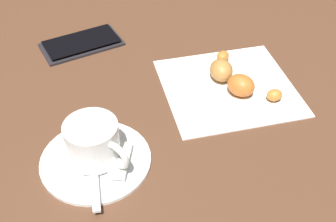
{
  "coord_description": "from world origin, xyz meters",
  "views": [
    {
      "loc": [
        0.17,
        0.43,
        0.42
      ],
      "look_at": [
        0.01,
        0.01,
        0.02
      ],
      "focal_mm": 47.38,
      "sensor_mm": 36.0,
      "label": 1
    }
  ],
  "objects_px": {
    "espresso_cup": "(93,142)",
    "cell_phone": "(82,43)",
    "saucer": "(96,159)",
    "napkin": "(228,87)",
    "sugar_packet": "(120,160)",
    "croissant": "(234,78)",
    "teaspoon": "(93,158)"
  },
  "relations": [
    {
      "from": "saucer",
      "to": "croissant",
      "type": "relative_size",
      "value": 0.99
    },
    {
      "from": "sugar_packet",
      "to": "napkin",
      "type": "bearing_deg",
      "value": -37.79
    },
    {
      "from": "teaspoon",
      "to": "sugar_packet",
      "type": "height_order",
      "value": "teaspoon"
    },
    {
      "from": "teaspoon",
      "to": "sugar_packet",
      "type": "xyz_separation_m",
      "value": [
        -0.03,
        0.02,
        0.0
      ]
    },
    {
      "from": "saucer",
      "to": "teaspoon",
      "type": "bearing_deg",
      "value": 51.36
    },
    {
      "from": "teaspoon",
      "to": "cell_phone",
      "type": "xyz_separation_m",
      "value": [
        -0.05,
        -0.27,
        -0.01
      ]
    },
    {
      "from": "teaspoon",
      "to": "cell_phone",
      "type": "relative_size",
      "value": 0.86
    },
    {
      "from": "saucer",
      "to": "teaspoon",
      "type": "distance_m",
      "value": 0.01
    },
    {
      "from": "saucer",
      "to": "napkin",
      "type": "xyz_separation_m",
      "value": [
        -0.22,
        -0.07,
        -0.0
      ]
    },
    {
      "from": "sugar_packet",
      "to": "croissant",
      "type": "relative_size",
      "value": 0.41
    },
    {
      "from": "espresso_cup",
      "to": "cell_phone",
      "type": "distance_m",
      "value": 0.27
    },
    {
      "from": "teaspoon",
      "to": "sugar_packet",
      "type": "relative_size",
      "value": 2.1
    },
    {
      "from": "saucer",
      "to": "napkin",
      "type": "distance_m",
      "value": 0.23
    },
    {
      "from": "sugar_packet",
      "to": "teaspoon",
      "type": "bearing_deg",
      "value": 88.74
    },
    {
      "from": "espresso_cup",
      "to": "croissant",
      "type": "distance_m",
      "value": 0.24
    },
    {
      "from": "napkin",
      "to": "sugar_packet",
      "type": "bearing_deg",
      "value": 25.42
    },
    {
      "from": "cell_phone",
      "to": "croissant",
      "type": "bearing_deg",
      "value": 133.97
    },
    {
      "from": "sugar_packet",
      "to": "cell_phone",
      "type": "bearing_deg",
      "value": 23.76
    },
    {
      "from": "napkin",
      "to": "croissant",
      "type": "bearing_deg",
      "value": 165.18
    },
    {
      "from": "espresso_cup",
      "to": "saucer",
      "type": "bearing_deg",
      "value": 31.24
    },
    {
      "from": "saucer",
      "to": "croissant",
      "type": "distance_m",
      "value": 0.24
    },
    {
      "from": "espresso_cup",
      "to": "cell_phone",
      "type": "height_order",
      "value": "espresso_cup"
    },
    {
      "from": "saucer",
      "to": "espresso_cup",
      "type": "height_order",
      "value": "espresso_cup"
    },
    {
      "from": "espresso_cup",
      "to": "croissant",
      "type": "height_order",
      "value": "espresso_cup"
    },
    {
      "from": "saucer",
      "to": "croissant",
      "type": "bearing_deg",
      "value": -162.73
    },
    {
      "from": "espresso_cup",
      "to": "napkin",
      "type": "bearing_deg",
      "value": -161.92
    },
    {
      "from": "espresso_cup",
      "to": "teaspoon",
      "type": "distance_m",
      "value": 0.02
    },
    {
      "from": "saucer",
      "to": "cell_phone",
      "type": "bearing_deg",
      "value": -99.02
    },
    {
      "from": "teaspoon",
      "to": "croissant",
      "type": "relative_size",
      "value": 0.86
    },
    {
      "from": "sugar_packet",
      "to": "cell_phone",
      "type": "relative_size",
      "value": 0.41
    },
    {
      "from": "teaspoon",
      "to": "napkin",
      "type": "height_order",
      "value": "teaspoon"
    },
    {
      "from": "espresso_cup",
      "to": "sugar_packet",
      "type": "bearing_deg",
      "value": 141.65
    }
  ]
}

